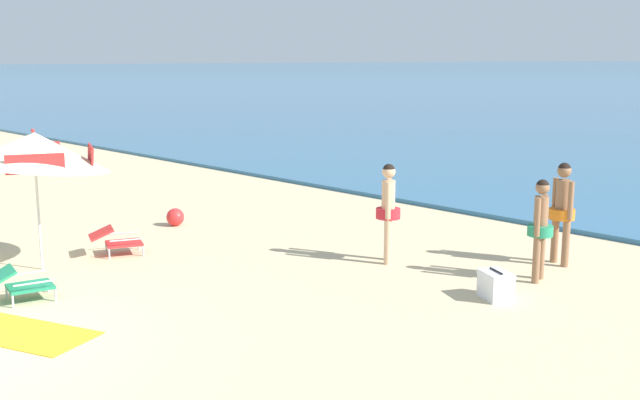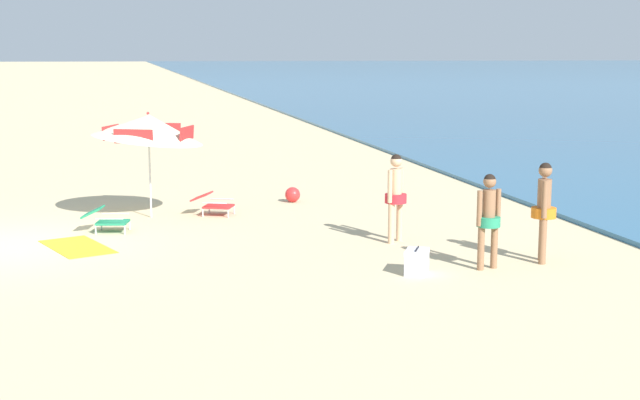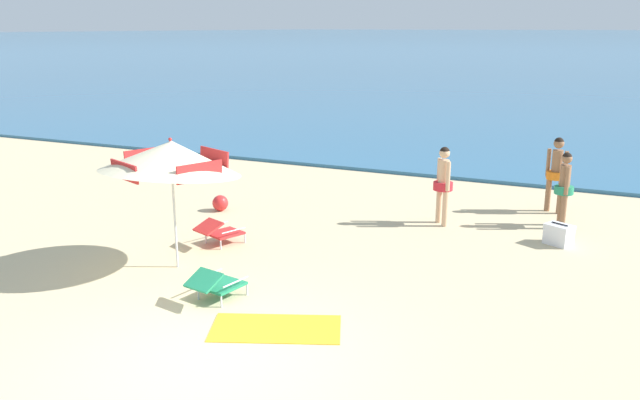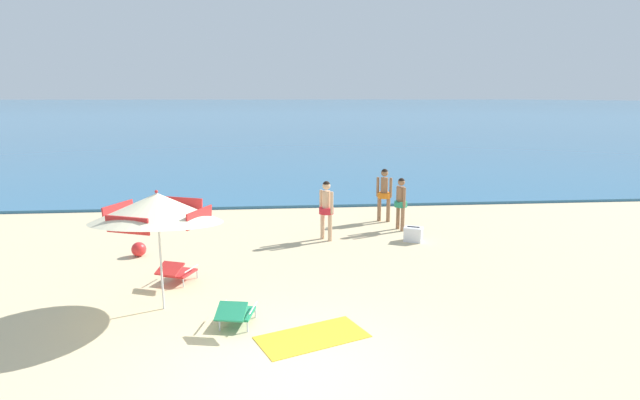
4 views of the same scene
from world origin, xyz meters
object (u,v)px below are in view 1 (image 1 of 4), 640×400
object	(u,v)px
person_wading_in	(562,206)
beach_ball	(175,217)
person_standing_beside	(388,206)
cooler_box	(496,285)
beach_towel	(24,334)
person_standing_near_shore	(541,223)
lounge_chair_beside_umbrella	(20,283)
lounge_chair_under_umbrella	(116,240)
beach_umbrella_striped_main	(34,150)

from	to	relation	value
person_wading_in	beach_ball	size ratio (longest dim) A/B	4.71
person_standing_beside	cooler_box	xyz separation A→B (m)	(2.39, -0.38, -0.76)
cooler_box	beach_towel	bearing A→B (deg)	-120.67
person_standing_near_shore	lounge_chair_beside_umbrella	bearing A→B (deg)	-125.77
lounge_chair_under_umbrella	person_standing_near_shore	distance (m)	7.12
person_wading_in	beach_ball	bearing A→B (deg)	-156.37
beach_ball	beach_towel	size ratio (longest dim) A/B	0.20
beach_umbrella_striped_main	beach_ball	bearing A→B (deg)	110.97
lounge_chair_beside_umbrella	person_standing_near_shore	distance (m)	7.68
person_standing_near_shore	person_standing_beside	distance (m)	2.48
person_standing_near_shore	person_wading_in	distance (m)	1.14
lounge_chair_beside_umbrella	beach_ball	bearing A→B (deg)	122.22
lounge_chair_under_umbrella	beach_towel	world-z (taller)	lounge_chair_under_umbrella
person_standing_beside	beach_towel	world-z (taller)	person_standing_beside
lounge_chair_under_umbrella	person_standing_near_shore	xyz separation A→B (m)	(5.88, 3.95, 0.64)
beach_ball	lounge_chair_beside_umbrella	bearing A→B (deg)	-57.78
lounge_chair_under_umbrella	cooler_box	distance (m)	6.53
person_standing_beside	beach_towel	xyz separation A→B (m)	(-0.85, -5.84, -0.96)
person_standing_near_shore	cooler_box	distance (m)	1.43
lounge_chair_under_umbrella	person_standing_beside	xyz separation A→B (m)	(3.55, 3.09, 0.69)
person_wading_in	beach_towel	bearing A→B (deg)	-110.47
beach_towel	person_standing_beside	bearing A→B (deg)	81.71
person_standing_beside	beach_towel	size ratio (longest dim) A/B	0.93
person_standing_beside	beach_ball	size ratio (longest dim) A/B	4.60
lounge_chair_under_umbrella	person_wading_in	world-z (taller)	person_wading_in
beach_umbrella_striped_main	person_standing_beside	bearing A→B (deg)	51.16
lounge_chair_beside_umbrella	person_standing_beside	world-z (taller)	person_standing_beside
lounge_chair_under_umbrella	person_standing_beside	size ratio (longest dim) A/B	0.60
beach_towel	person_standing_near_shore	bearing A→B (deg)	64.62
lounge_chair_under_umbrella	beach_ball	bearing A→B (deg)	122.57
beach_ball	cooler_box	bearing A→B (deg)	5.35
beach_umbrella_striped_main	lounge_chair_under_umbrella	xyz separation A→B (m)	(0.01, 1.33, -1.69)
person_standing_beside	person_wading_in	xyz separation A→B (m)	(2.07, 1.97, 0.02)
person_standing_near_shore	lounge_chair_under_umbrella	bearing A→B (deg)	-146.08
person_standing_beside	cooler_box	size ratio (longest dim) A/B	2.79
lounge_chair_under_umbrella	lounge_chair_beside_umbrella	world-z (taller)	lounge_chair_beside_umbrella
beach_umbrella_striped_main	cooler_box	size ratio (longest dim) A/B	4.77
person_standing_beside	cooler_box	distance (m)	2.54
lounge_chair_beside_umbrella	person_standing_near_shore	size ratio (longest dim) A/B	0.61
person_wading_in	person_standing_beside	bearing A→B (deg)	-136.33
lounge_chair_under_umbrella	beach_ball	world-z (taller)	lounge_chair_under_umbrella
beach_towel	cooler_box	bearing A→B (deg)	59.33
cooler_box	beach_towel	distance (m)	6.36
person_standing_beside	beach_towel	distance (m)	5.98
lounge_chair_beside_umbrella	beach_ball	world-z (taller)	lounge_chair_beside_umbrella
beach_umbrella_striped_main	lounge_chair_beside_umbrella	bearing A→B (deg)	-33.20
person_standing_beside	beach_ball	world-z (taller)	person_standing_beside
person_wading_in	cooler_box	distance (m)	2.50
lounge_chair_under_umbrella	beach_ball	xyz separation A→B (m)	(-1.30, 2.04, -0.09)
cooler_box	beach_towel	world-z (taller)	cooler_box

